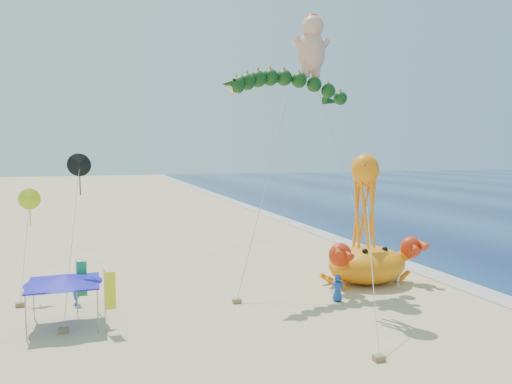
% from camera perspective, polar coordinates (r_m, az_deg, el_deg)
% --- Properties ---
extents(ground, '(320.00, 320.00, 0.00)m').
position_cam_1_polar(ground, '(30.47, 4.86, -12.48)').
color(ground, '#D1B784').
rests_on(ground, ground).
extents(foam_strip, '(320.00, 320.00, 0.00)m').
position_cam_1_polar(foam_strip, '(36.69, 22.67, -9.83)').
color(foam_strip, silver).
rests_on(foam_strip, ground).
extents(crab_inflatable, '(7.26, 4.97, 3.18)m').
position_cam_1_polar(crab_inflatable, '(34.98, 12.61, -7.94)').
color(crab_inflatable, orange).
rests_on(crab_inflatable, ground).
extents(dragon_kite, '(9.67, 5.71, 14.14)m').
position_cam_1_polar(dragon_kite, '(34.04, 3.46, 11.59)').
color(dragon_kite, '#0E3310').
rests_on(dragon_kite, ground).
extents(cherub_kite, '(5.34, 3.40, 18.32)m').
position_cam_1_polar(cherub_kite, '(35.81, 6.42, 16.37)').
color(cherub_kite, '#E09F88').
rests_on(cherub_kite, ground).
extents(octopus_kite, '(3.63, 6.74, 8.85)m').
position_cam_1_polar(octopus_kite, '(27.84, 12.33, -0.24)').
color(octopus_kite, orange).
rests_on(octopus_kite, ground).
extents(canopy_blue, '(3.84, 3.84, 2.71)m').
position_cam_1_polar(canopy_blue, '(27.75, -21.14, -9.28)').
color(canopy_blue, gray).
rests_on(canopy_blue, ground).
extents(feather_flags, '(7.71, 5.02, 3.20)m').
position_cam_1_polar(feather_flags, '(26.84, -24.40, -10.81)').
color(feather_flags, gray).
rests_on(feather_flags, ground).
extents(beachgoers, '(29.01, 6.54, 1.78)m').
position_cam_1_polar(beachgoers, '(29.69, -13.65, -11.37)').
color(beachgoers, white).
rests_on(beachgoers, ground).
extents(small_kites, '(7.17, 8.72, 8.92)m').
position_cam_1_polar(small_kites, '(30.18, -24.88, -0.83)').
color(small_kites, '#C3DF18').
rests_on(small_kites, ground).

